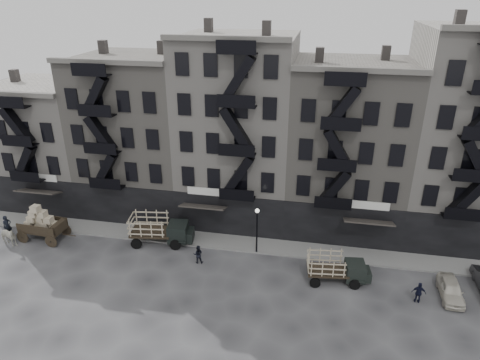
% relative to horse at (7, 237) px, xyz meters
% --- Properties ---
extents(ground, '(140.00, 140.00, 0.00)m').
position_rel_horse_xyz_m(ground, '(18.50, 0.33, -0.88)').
color(ground, '#38383A').
rests_on(ground, ground).
extents(sidewalk, '(55.00, 2.50, 0.15)m').
position_rel_horse_xyz_m(sidewalk, '(18.50, 4.08, -0.81)').
color(sidewalk, slate).
rests_on(sidewalk, ground).
extents(building_west, '(10.00, 11.35, 13.20)m').
position_rel_horse_xyz_m(building_west, '(-1.50, 10.15, 5.12)').
color(building_west, '#A7A29A').
rests_on(building_west, ground).
extents(building_midwest, '(10.00, 11.35, 16.20)m').
position_rel_horse_xyz_m(building_midwest, '(8.50, 10.15, 6.62)').
color(building_midwest, gray).
rests_on(building_midwest, ground).
extents(building_center, '(10.00, 11.35, 18.20)m').
position_rel_horse_xyz_m(building_center, '(18.50, 10.15, 7.62)').
color(building_center, '#A7A29A').
rests_on(building_center, ground).
extents(building_mideast, '(10.00, 11.35, 16.20)m').
position_rel_horse_xyz_m(building_mideast, '(28.50, 10.15, 6.62)').
color(building_mideast, gray).
rests_on(building_mideast, ground).
extents(building_east, '(10.00, 11.35, 19.20)m').
position_rel_horse_xyz_m(building_east, '(38.50, 10.15, 8.12)').
color(building_east, '#A7A29A').
rests_on(building_east, ground).
extents(lamp_post, '(0.36, 0.36, 4.28)m').
position_rel_horse_xyz_m(lamp_post, '(21.50, 2.93, 1.90)').
color(lamp_post, black).
rests_on(lamp_post, ground).
extents(horse, '(2.25, 1.39, 1.76)m').
position_rel_horse_xyz_m(horse, '(0.00, 0.00, 0.00)').
color(horse, '#BCB9AC').
rests_on(horse, ground).
extents(wagon, '(4.17, 2.42, 3.42)m').
position_rel_horse_xyz_m(wagon, '(2.34, 1.57, 1.07)').
color(wagon, black).
rests_on(wagon, ground).
extents(stake_truck_west, '(5.65, 2.86, 2.73)m').
position_rel_horse_xyz_m(stake_truck_west, '(12.92, 2.95, 0.67)').
color(stake_truck_west, black).
rests_on(stake_truck_west, ground).
extents(stake_truck_east, '(4.89, 2.42, 2.37)m').
position_rel_horse_xyz_m(stake_truck_east, '(28.06, 0.34, 0.47)').
color(stake_truck_east, black).
rests_on(stake_truck_east, ground).
extents(car_east, '(1.58, 3.74, 1.26)m').
position_rel_horse_xyz_m(car_east, '(36.26, 0.06, -0.25)').
color(car_east, beige).
rests_on(car_east, ground).
extents(pedestrian_west, '(0.76, 0.88, 2.03)m').
position_rel_horse_xyz_m(pedestrian_west, '(-1.03, 1.41, 0.14)').
color(pedestrian_west, black).
rests_on(pedestrian_west, ground).
extents(pedestrian_mid, '(0.89, 0.76, 1.60)m').
position_rel_horse_xyz_m(pedestrian_mid, '(17.01, 0.69, -0.08)').
color(pedestrian_mid, black).
rests_on(pedestrian_mid, ground).
extents(policeman, '(1.01, 0.49, 1.67)m').
position_rel_horse_xyz_m(policeman, '(33.82, -1.02, -0.05)').
color(policeman, black).
rests_on(policeman, ground).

